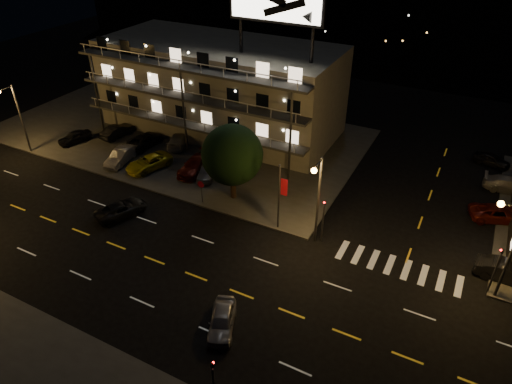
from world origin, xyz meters
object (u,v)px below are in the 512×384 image
at_px(lot_car_7, 179,139).
at_px(side_car_0, 508,273).
at_px(lot_car_2, 149,163).
at_px(road_car_west, 121,209).
at_px(tree, 232,156).
at_px(road_car_east, 222,320).
at_px(lot_car_4, 206,171).

bearing_deg(lot_car_7, side_car_0, 148.17).
bearing_deg(lot_car_2, lot_car_7, 111.12).
xyz_separation_m(lot_car_2, road_car_west, (2.97, -7.69, -0.19)).
relative_size(tree, road_car_east, 1.82).
distance_m(lot_car_4, lot_car_7, 8.07).
xyz_separation_m(lot_car_4, lot_car_7, (-6.64, 4.59, 0.07)).
bearing_deg(road_car_west, lot_car_2, -47.06).
bearing_deg(side_car_0, road_car_west, 105.23).
bearing_deg(road_car_east, lot_car_4, 102.77).
relative_size(lot_car_7, road_car_east, 1.22).
distance_m(road_car_east, road_car_west, 16.37).
distance_m(lot_car_4, side_car_0, 28.37).
distance_m(lot_car_2, lot_car_4, 6.46).
xyz_separation_m(lot_car_4, side_car_0, (28.28, -2.21, -0.04)).
bearing_deg(tree, road_car_west, -137.06).
relative_size(lot_car_2, road_car_east, 1.23).
relative_size(tree, side_car_0, 1.59).
bearing_deg(side_car_0, road_car_east, 132.37).
height_order(lot_car_2, lot_car_4, lot_car_2).
bearing_deg(lot_car_2, tree, 14.78).
bearing_deg(lot_car_2, side_car_0, 16.58).
bearing_deg(side_car_0, tree, 92.41).
distance_m(lot_car_2, lot_car_7, 5.98).
distance_m(lot_car_2, side_car_0, 34.61).
relative_size(lot_car_4, road_car_east, 0.94).
relative_size(side_car_0, road_car_west, 0.99).
bearing_deg(lot_car_7, lot_car_2, 72.35).
height_order(lot_car_4, road_car_west, lot_car_4).
height_order(tree, road_car_west, tree).
relative_size(lot_car_4, road_car_west, 0.82).
xyz_separation_m(road_car_east, road_car_west, (-14.83, 6.93, -0.04)).
bearing_deg(lot_car_2, road_car_west, -50.94).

